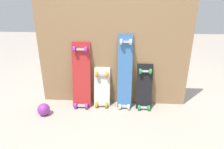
% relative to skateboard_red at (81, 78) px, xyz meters
% --- Properties ---
extents(ground_plane, '(12.00, 12.00, 0.00)m').
position_rel_skateboard_red_xyz_m(ground_plane, '(0.39, 0.05, -0.38)').
color(ground_plane, '#A89E8E').
extents(plywood_wall_panel, '(1.88, 0.04, 1.41)m').
position_rel_skateboard_red_xyz_m(plywood_wall_panel, '(0.39, 0.12, 0.32)').
color(plywood_wall_panel, '#99724C').
rests_on(plywood_wall_panel, ground).
extents(skateboard_red, '(0.23, 0.23, 0.88)m').
position_rel_skateboard_red_xyz_m(skateboard_red, '(0.00, 0.00, 0.00)').
color(skateboard_red, '#B22626').
rests_on(skateboard_red, ground).
extents(skateboard_white, '(0.20, 0.19, 0.56)m').
position_rel_skateboard_red_xyz_m(skateboard_white, '(0.25, 0.02, -0.16)').
color(skateboard_white, silver).
rests_on(skateboard_white, ground).
extents(skateboard_blue, '(0.18, 0.21, 0.98)m').
position_rel_skateboard_red_xyz_m(skateboard_blue, '(0.54, 0.01, 0.05)').
color(skateboard_blue, '#386BAD').
rests_on(skateboard_blue, ground).
extents(skateboard_black, '(0.20, 0.22, 0.62)m').
position_rel_skateboard_red_xyz_m(skateboard_black, '(0.79, 0.00, -0.13)').
color(skateboard_black, black).
rests_on(skateboard_black, ground).
extents(rubber_ball, '(0.14, 0.14, 0.14)m').
position_rel_skateboard_red_xyz_m(rubber_ball, '(-0.41, -0.27, -0.31)').
color(rubber_ball, purple).
rests_on(rubber_ball, ground).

